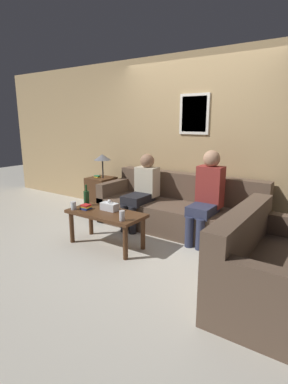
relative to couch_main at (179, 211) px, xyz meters
name	(u,v)px	position (x,y,z in m)	size (l,w,h in m)	color
ground_plane	(161,239)	(0.00, -0.51, -0.28)	(16.00, 16.00, 0.00)	beige
wall_back	(194,141)	(0.00, 0.45, 1.02)	(9.00, 0.08, 2.60)	tan
couch_main	(179,211)	(0.00, 0.00, 0.00)	(2.46, 0.86, 0.81)	brown
couch_side	(270,270)	(1.56, -1.17, 0.00)	(0.86, 1.47, 0.81)	brown
coffee_table	(106,217)	(-0.48, -1.09, 0.10)	(1.03, 0.48, 0.46)	#4C2D19
side_table_with_lamp	(101,192)	(-1.53, -0.03, 0.08)	(0.42, 0.42, 1.04)	#4C2D19
wine_bottle	(86,198)	(-0.90, -1.01, 0.29)	(0.08, 0.08, 0.29)	#19421E
drinking_glass	(73,206)	(-0.90, -1.26, 0.23)	(0.07, 0.07, 0.11)	silver
book_stack	(86,207)	(-0.78, -1.15, 0.21)	(0.14, 0.12, 0.06)	navy
soda_can	(122,216)	(-0.09, -1.24, 0.24)	(0.07, 0.07, 0.12)	#BCBCC1
tissue_box	(109,206)	(-0.49, -1.01, 0.23)	(0.23, 0.12, 0.14)	silver
person_left	(142,188)	(-0.53, -0.19, 0.31)	(0.34, 0.66, 1.11)	black
person_right	(207,193)	(0.51, -0.18, 0.37)	(0.34, 0.61, 1.22)	#2D334C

